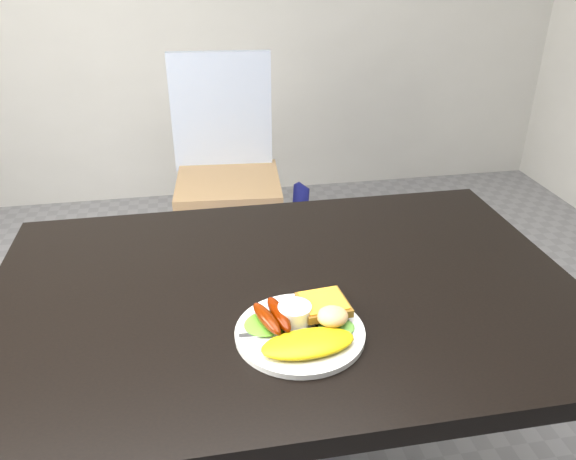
{
  "coord_description": "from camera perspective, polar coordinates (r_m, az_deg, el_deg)",
  "views": [
    {
      "loc": [
        -0.17,
        -0.95,
        1.38
      ],
      "look_at": [
        -0.0,
        -0.04,
        0.9
      ],
      "focal_mm": 35.0,
      "sensor_mm": 36.0,
      "label": 1
    }
  ],
  "objects": [
    {
      "name": "plate",
      "position": [
        1.02,
        1.22,
        -10.39
      ],
      "size": [
        0.23,
        0.23,
        0.01
      ],
      "primitive_type": "cylinder",
      "color": "white",
      "rests_on": "dining_table"
    },
    {
      "name": "ramekin",
      "position": [
        1.03,
        0.68,
        -8.56
      ],
      "size": [
        0.07,
        0.07,
        0.04
      ],
      "primitive_type": "cylinder",
      "rotation": [
        0.0,
        0.0,
        -0.27
      ],
      "color": "white",
      "rests_on": "plate"
    },
    {
      "name": "potato_salad",
      "position": [
        1.01,
        4.53,
        -8.74
      ],
      "size": [
        0.06,
        0.05,
        0.03
      ],
      "primitive_type": "ellipsoid",
      "rotation": [
        0.0,
        0.0,
        0.01
      ],
      "color": "beige",
      "rests_on": "lettuce_right"
    },
    {
      "name": "omelette",
      "position": [
        0.97,
        2.05,
        -11.44
      ],
      "size": [
        0.17,
        0.09,
        0.02
      ],
      "primitive_type": "ellipsoid",
      "rotation": [
        0.0,
        0.0,
        0.08
      ],
      "color": "yellow",
      "rests_on": "plate"
    },
    {
      "name": "sausage_b",
      "position": [
        1.02,
        -0.94,
        -8.52
      ],
      "size": [
        0.04,
        0.11,
        0.03
      ],
      "primitive_type": "ellipsoid",
      "rotation": [
        0.0,
        0.0,
        0.17
      ],
      "color": "#680800",
      "rests_on": "lettuce_left"
    },
    {
      "name": "dining_table",
      "position": [
        1.17,
        -0.16,
        -6.51
      ],
      "size": [
        1.2,
        0.8,
        0.04
      ],
      "primitive_type": "cube",
      "color": "black",
      "rests_on": "ground"
    },
    {
      "name": "lettuce_left",
      "position": [
        1.03,
        -2.18,
        -9.46
      ],
      "size": [
        0.11,
        0.1,
        0.01
      ],
      "primitive_type": "ellipsoid",
      "rotation": [
        0.0,
        0.0,
        0.38
      ],
      "color": "#3B8C18",
      "rests_on": "plate"
    },
    {
      "name": "person",
      "position": [
        1.84,
        -4.34,
        10.44
      ],
      "size": [
        0.68,
        0.53,
        1.69
      ],
      "primitive_type": "imported",
      "rotation": [
        0.0,
        0.0,
        2.93
      ],
      "color": "navy",
      "rests_on": "ground"
    },
    {
      "name": "fork",
      "position": [
        1.01,
        -1.04,
        -10.46
      ],
      "size": [
        0.14,
        0.02,
        0.0
      ],
      "primitive_type": "cube",
      "rotation": [
        0.0,
        0.0,
        -0.06
      ],
      "color": "#ADAFB7",
      "rests_on": "plate"
    },
    {
      "name": "toast_a",
      "position": [
        1.07,
        2.41,
        -7.72
      ],
      "size": [
        0.09,
        0.09,
        0.01
      ],
      "primitive_type": "cube",
      "rotation": [
        0.0,
        0.0,
        0.28
      ],
      "color": "olive",
      "rests_on": "plate"
    },
    {
      "name": "toast_b",
      "position": [
        1.05,
        3.63,
        -7.58
      ],
      "size": [
        0.09,
        0.09,
        0.01
      ],
      "primitive_type": "cube",
      "rotation": [
        0.0,
        0.0,
        0.11
      ],
      "color": "olive",
      "rests_on": "toast_a"
    },
    {
      "name": "dining_chair",
      "position": [
        2.41,
        -6.09,
        4.62
      ],
      "size": [
        0.47,
        0.47,
        0.05
      ],
      "primitive_type": "cube",
      "rotation": [
        0.0,
        0.0,
        -0.08
      ],
      "color": "#A37C51",
      "rests_on": "ground"
    },
    {
      "name": "sausage_a",
      "position": [
        1.01,
        -2.19,
        -8.95
      ],
      "size": [
        0.05,
        0.1,
        0.02
      ],
      "primitive_type": "ellipsoid",
      "rotation": [
        0.0,
        0.0,
        0.31
      ],
      "color": "#6A2702",
      "rests_on": "lettuce_left"
    },
    {
      "name": "lettuce_right",
      "position": [
        1.02,
        4.94,
        -9.74
      ],
      "size": [
        0.08,
        0.08,
        0.01
      ],
      "primitive_type": "ellipsoid",
      "rotation": [
        0.0,
        0.0,
        -0.33
      ],
      "color": "#3F932B",
      "rests_on": "plate"
    }
  ]
}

